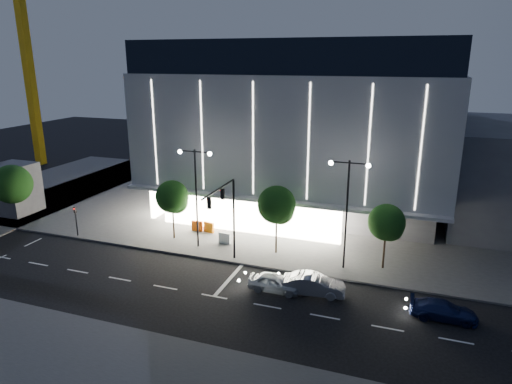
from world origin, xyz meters
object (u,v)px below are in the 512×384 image
Objects in this scene: tower_crane at (29,29)px; barrier_c at (209,227)px; tree_left at (173,198)px; car_lead at (275,283)px; street_lamp_east at (347,199)px; barrier_d at (225,238)px; street_lamp_west at (196,184)px; car_second at (313,285)px; traffic_mast at (227,208)px; car_third at (444,310)px; tree_right at (387,224)px; barrier_a at (197,226)px; tree_mid at (277,207)px; ped_signal_far at (76,218)px.

tower_crane reaches higher than barrier_c.
tree_left is 13.79m from car_lead.
street_lamp_east is 8.18× the size of barrier_d.
street_lamp_west reaches higher than car_second.
tower_crane is 7.09× the size of car_second.
traffic_mast reaches higher than car_lead.
street_lamp_west is 2.13× the size of car_third.
tree_right reaches higher than barrier_a.
tower_crane is 57.64m from car_lead.
street_lamp_west is 1.57× the size of tree_left.
tower_crane is (-41.92, 24.66, 15.48)m from traffic_mast.
traffic_mast is 0.79× the size of street_lamp_east.
street_lamp_west reaches higher than tree_mid.
tree_mid is 15.11m from car_third.
tree_mid is 1.45× the size of car_third.
car_second is (7.60, -2.12, -4.28)m from traffic_mast.
ped_signal_far reaches higher than car_second.
street_lamp_east is 16.09m from barrier_a.
car_lead is 12.84m from barrier_c.
tower_crane is 29.09× the size of barrier_c.
barrier_a is (-14.80, 3.42, -5.31)m from street_lamp_east.
barrier_a is (-13.40, 8.21, -0.09)m from car_second.
tree_mid is at bearing 170.31° from street_lamp_east.
car_second is (49.52, -26.78, -19.76)m from tower_crane.
car_third is (58.24, -27.13, -19.89)m from tower_crane.
tower_crane is 60.22m from tree_right.
tree_right is (12.03, 3.68, -1.14)m from traffic_mast.
tree_right is 8.18m from car_third.
tree_left is 19.00m from tree_right.
traffic_mast is 1.67× the size of car_third.
tower_crane reaches higher than car_second.
barrier_d is at bearing 45.31° from car_lead.
car_third is at bearing -99.03° from car_second.
car_lead reaches higher than barrier_a.
street_lamp_west is at bearing 146.35° from traffic_mast.
street_lamp_east reaches higher than tree_left.
ped_signal_far is (-16.00, 1.16, -3.14)m from traffic_mast.
street_lamp_west is 1.63× the size of tree_right.
car_third is at bearing -24.98° from tower_crane.
tree_right is (53.95, -20.98, -16.62)m from tower_crane.
barrier_d is at bearing 178.39° from tree_right.
barrier_c is at bearing -2.42° from barrier_a.
car_lead is at bearing -30.80° from street_lamp_west.
tower_crane reaches higher than ped_signal_far.
barrier_c is at bearing -26.38° from tower_crane.
barrier_a is at bearing 172.32° from tree_right.
car_second reaches higher than barrier_d.
tree_right is at bearing -12.69° from barrier_a.
tree_mid is at bearing -4.21° from barrier_c.
car_third reaches higher than barrier_c.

